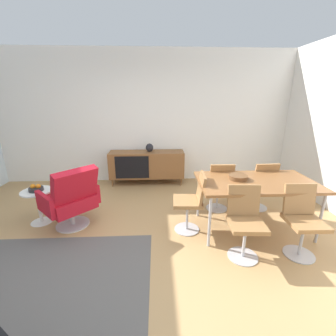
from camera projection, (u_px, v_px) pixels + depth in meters
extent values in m
plane|color=tan|center=(140.00, 249.00, 2.88)|extent=(8.32, 8.32, 0.00)
cube|color=white|center=(145.00, 118.00, 4.93)|extent=(6.80, 0.12, 2.80)
cube|color=brown|center=(147.00, 164.00, 4.94)|extent=(1.60, 0.44, 0.56)
cube|color=black|center=(132.00, 167.00, 4.71)|extent=(0.70, 0.01, 0.48)
cylinder|color=brown|center=(113.00, 183.00, 4.85)|extent=(0.03, 0.03, 0.16)
cylinder|color=brown|center=(181.00, 182.00, 4.92)|extent=(0.03, 0.03, 0.16)
cylinder|color=brown|center=(115.00, 178.00, 5.17)|extent=(0.03, 0.03, 0.16)
cylinder|color=brown|center=(180.00, 176.00, 5.24)|extent=(0.03, 0.03, 0.16)
ellipsoid|color=black|center=(150.00, 148.00, 4.83)|extent=(0.16, 0.16, 0.18)
cube|color=brown|center=(256.00, 182.00, 3.13)|extent=(1.60, 0.90, 0.04)
cylinder|color=#B7B7BC|center=(210.00, 222.00, 2.84)|extent=(0.04, 0.04, 0.70)
cylinder|color=#B7B7BC|center=(320.00, 219.00, 2.91)|extent=(0.04, 0.04, 0.70)
cylinder|color=#B7B7BC|center=(199.00, 196.00, 3.58)|extent=(0.04, 0.04, 0.70)
cylinder|color=#B7B7BC|center=(287.00, 194.00, 3.65)|extent=(0.04, 0.04, 0.70)
cylinder|color=brown|center=(238.00, 177.00, 3.18)|extent=(0.26, 0.26, 0.06)
cube|color=#9E7042|center=(188.00, 201.00, 3.17)|extent=(0.43, 0.43, 0.05)
cube|color=#9E7042|center=(201.00, 187.00, 3.10)|extent=(0.11, 0.39, 0.38)
cylinder|color=#B7B7BC|center=(187.00, 216.00, 3.24)|extent=(0.04, 0.04, 0.42)
cylinder|color=#B7B7BC|center=(187.00, 229.00, 3.30)|extent=(0.36, 0.36, 0.01)
cube|color=#9E7042|center=(305.00, 222.00, 2.64)|extent=(0.41, 0.41, 0.05)
cube|color=#9E7042|center=(299.00, 199.00, 2.75)|extent=(0.38, 0.10, 0.38)
cylinder|color=#B7B7BC|center=(302.00, 240.00, 2.71)|extent=(0.04, 0.04, 0.42)
cylinder|color=#B7B7BC|center=(299.00, 254.00, 2.77)|extent=(0.36, 0.36, 0.01)
cube|color=#9E7042|center=(218.00, 184.00, 3.79)|extent=(0.41, 0.41, 0.05)
cube|color=#9E7042|center=(222.00, 176.00, 3.55)|extent=(0.38, 0.10, 0.38)
cylinder|color=#B7B7BC|center=(217.00, 197.00, 3.86)|extent=(0.04, 0.04, 0.42)
cylinder|color=#B7B7BC|center=(217.00, 208.00, 3.92)|extent=(0.36, 0.36, 0.01)
cube|color=#9E7042|center=(246.00, 224.00, 2.61)|extent=(0.43, 0.43, 0.05)
cube|color=#9E7042|center=(244.00, 200.00, 2.71)|extent=(0.39, 0.12, 0.38)
cylinder|color=#B7B7BC|center=(244.00, 242.00, 2.68)|extent=(0.04, 0.04, 0.42)
cylinder|color=#B7B7BC|center=(243.00, 256.00, 2.74)|extent=(0.36, 0.36, 0.01)
cube|color=#9E7042|center=(259.00, 183.00, 3.82)|extent=(0.41, 0.41, 0.05)
cube|color=#9E7042|center=(266.00, 175.00, 3.58)|extent=(0.38, 0.10, 0.38)
cylinder|color=#B7B7BC|center=(257.00, 196.00, 3.89)|extent=(0.04, 0.04, 0.42)
cylinder|color=#B7B7BC|center=(256.00, 207.00, 3.95)|extent=(0.36, 0.36, 0.01)
cube|color=red|center=(70.00, 202.00, 3.31)|extent=(0.82, 0.82, 0.20)
cube|color=red|center=(75.00, 186.00, 3.06)|extent=(0.61, 0.62, 0.51)
cube|color=red|center=(90.00, 190.00, 3.52)|extent=(0.40, 0.40, 0.28)
cube|color=red|center=(45.00, 205.00, 3.05)|extent=(0.40, 0.40, 0.28)
cylinder|color=#B7B7BC|center=(72.00, 216.00, 3.38)|extent=(0.06, 0.06, 0.28)
cylinder|color=#B7B7BC|center=(73.00, 224.00, 3.42)|extent=(0.48, 0.48, 0.02)
cylinder|color=white|center=(36.00, 191.00, 3.35)|extent=(0.44, 0.44, 0.02)
cylinder|color=white|center=(39.00, 207.00, 3.43)|extent=(0.05, 0.05, 0.50)
cone|color=white|center=(42.00, 221.00, 3.50)|extent=(0.32, 0.32, 0.02)
cylinder|color=#262628|center=(36.00, 189.00, 3.34)|extent=(0.20, 0.20, 0.05)
sphere|color=orange|center=(38.00, 186.00, 3.33)|extent=(0.07, 0.07, 0.07)
sphere|color=orange|center=(33.00, 186.00, 3.33)|extent=(0.07, 0.07, 0.07)
cube|color=#595654|center=(41.00, 287.00, 2.30)|extent=(2.20, 1.70, 0.01)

